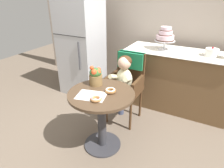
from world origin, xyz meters
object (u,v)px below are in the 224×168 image
tiered_cake_stand (165,36)px  seated_child (123,78)px  wicker_chair (128,76)px  donut_mid (110,90)px  donut_front (96,99)px  cafe_table (102,109)px  flower_vase (96,76)px  round_layer_cake (212,52)px  refrigerator (81,45)px

tiered_cake_stand → seated_child: bearing=-111.9°
wicker_chair → tiered_cake_stand: size_ratio=2.88×
seated_child → donut_mid: bearing=-80.1°
tiered_cake_stand → donut_front: bearing=-100.3°
donut_front → tiered_cake_stand: (0.27, 1.46, 0.36)m
cafe_table → tiered_cake_stand: size_ratio=2.17×
donut_front → wicker_chair: bearing=92.6°
cafe_table → donut_front: size_ratio=6.12×
flower_vase → tiered_cake_stand: tiered_cake_stand is taller
cafe_table → donut_mid: (0.08, 0.05, 0.23)m
flower_vase → tiered_cake_stand: size_ratio=0.69×
wicker_chair → seated_child: 0.16m
donut_mid → round_layer_cake: bearing=55.2°
round_layer_cake → donut_front: bearing=-121.9°
wicker_chair → round_layer_cake: (0.95, 0.59, 0.31)m
cafe_table → donut_mid: 0.25m
refrigerator → seated_child: bearing=-27.9°
cafe_table → flower_vase: size_ratio=3.15×
seated_child → refrigerator: 1.20m
donut_front → flower_vase: bearing=122.3°
seated_child → round_layer_cake: (0.95, 0.75, 0.27)m
tiered_cake_stand → refrigerator: size_ratio=0.20×
wicker_chair → donut_front: 0.87m
donut_front → donut_mid: size_ratio=0.98×
flower_vase → tiered_cake_stand: (0.46, 1.16, 0.27)m
flower_vase → round_layer_cake: size_ratio=1.33×
seated_child → tiered_cake_stand: 0.92m
donut_mid → refrigerator: (-1.13, 1.05, 0.11)m
donut_front → refrigerator: bearing=130.8°
flower_vase → donut_front: bearing=-57.7°
wicker_chair → cafe_table: bearing=-87.3°
seated_child → tiered_cake_stand: bearing=68.1°
wicker_chair → refrigerator: 1.14m
flower_vase → seated_child: bearing=69.1°
wicker_chair → tiered_cake_stand: (0.30, 0.60, 0.46)m
donut_front → tiered_cake_stand: tiered_cake_stand is taller
refrigerator → donut_front: bearing=-49.2°
flower_vase → tiered_cake_stand: bearing=68.4°
wicker_chair → flower_vase: (-0.15, -0.56, 0.19)m
seated_child → refrigerator: (-1.05, 0.56, 0.17)m
wicker_chair → seated_child: seated_child is taller
cafe_table → refrigerator: refrigerator is taller
tiered_cake_stand → round_layer_cake: (0.64, -0.01, -0.15)m
wicker_chair → donut_mid: 0.66m
seated_child → tiered_cake_stand: size_ratio=2.19×
seated_child → flower_vase: bearing=-110.9°
donut_mid → round_layer_cake: 1.52m
cafe_table → seated_child: 0.57m
cafe_table → flower_vase: bearing=137.5°
refrigerator → flower_vase: bearing=-46.9°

